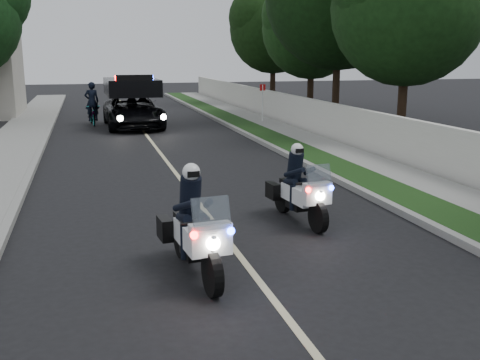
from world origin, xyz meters
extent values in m
plane|color=black|center=(0.00, 0.00, 0.00)|extent=(120.00, 120.00, 0.00)
cube|color=gray|center=(4.10, 10.00, 0.07)|extent=(0.20, 60.00, 0.15)
cube|color=#193814|center=(4.80, 10.00, 0.08)|extent=(1.20, 60.00, 0.16)
cube|color=gray|center=(6.10, 10.00, 0.08)|extent=(1.40, 60.00, 0.16)
cube|color=beige|center=(7.10, 10.00, 0.75)|extent=(0.22, 60.00, 1.50)
cube|color=gray|center=(-4.10, 10.00, 0.07)|extent=(0.20, 60.00, 0.15)
cube|color=#BFB78C|center=(0.00, 10.00, 0.00)|extent=(0.12, 50.00, 0.01)
imported|color=black|center=(-0.30, 18.69, 0.00)|extent=(2.69, 5.58, 2.68)
imported|color=black|center=(-2.16, 20.20, 0.00)|extent=(0.84, 1.93, 0.98)
imported|color=black|center=(-2.16, 20.20, 0.00)|extent=(0.74, 0.54, 1.89)
camera|label=1|loc=(-2.43, -8.59, 3.45)|focal=42.46mm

